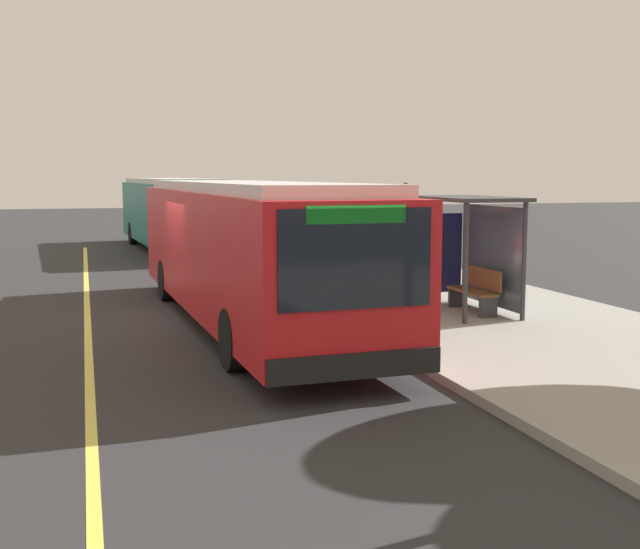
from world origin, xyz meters
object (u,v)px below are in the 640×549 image
at_px(transit_bus_main, 247,247).
at_px(transit_bus_second, 172,211).
at_px(waiting_bench, 475,290).
at_px(route_sign_post, 405,238).

relative_size(transit_bus_main, transit_bus_second, 1.04).
height_order(transit_bus_main, waiting_bench, transit_bus_main).
bearing_deg(transit_bus_second, waiting_bench, 14.62).
height_order(transit_bus_second, waiting_bench, transit_bus_second).
bearing_deg(transit_bus_main, transit_bus_second, 179.17).
bearing_deg(route_sign_post, transit_bus_second, -173.93).
xyz_separation_m(waiting_bench, route_sign_post, (2.02, -2.51, 1.32)).
distance_m(transit_bus_main, transit_bus_second, 16.83).
height_order(waiting_bench, route_sign_post, route_sign_post).
bearing_deg(route_sign_post, waiting_bench, 128.80).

